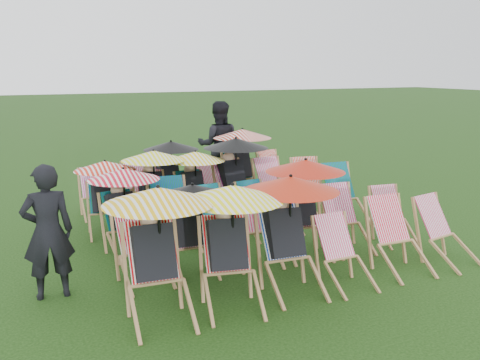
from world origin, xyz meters
name	(u,v)px	position (x,y,z in m)	size (l,w,h in m)	color
ground	(244,237)	(0.00, 0.00, 0.00)	(100.00, 100.00, 0.00)	black
deckchair_0	(158,252)	(-2.05, -2.16, 0.76)	(1.22, 1.27, 1.44)	#A77C4E
deckchair_1	(231,244)	(-1.21, -2.20, 0.74)	(1.18, 1.26, 1.40)	#A77C4E
deckchair_2	(290,232)	(-0.39, -2.11, 0.74)	(1.19, 1.25, 1.41)	#A77C4E
deckchair_3	(345,253)	(0.30, -2.29, 0.43)	(0.58, 0.80, 0.85)	#A77C4E
deckchair_4	(400,237)	(1.27, -2.19, 0.48)	(0.67, 0.91, 0.96)	#A77C4E
deckchair_5	(447,231)	(2.08, -2.22, 0.45)	(0.75, 0.93, 0.91)	#A77C4E
deckchair_6	(142,247)	(-1.96, -1.11, 0.46)	(0.67, 0.89, 0.93)	#A77C4E
deckchair_7	(192,227)	(-1.26, -1.05, 0.62)	(1.00, 1.04, 1.18)	#A77C4E
deckchair_8	(254,227)	(-0.34, -1.03, 0.49)	(0.77, 0.99, 0.99)	#A77C4E
deckchair_9	(304,205)	(0.47, -1.04, 0.73)	(1.17, 1.24, 1.39)	#A77C4E
deckchair_10	(346,219)	(1.13, -1.16, 0.47)	(0.69, 0.91, 0.94)	#A77C4E
deckchair_11	(394,216)	(2.04, -1.17, 0.42)	(0.66, 0.84, 0.84)	#A77C4E
deckchair_12	(125,209)	(-1.90, 0.09, 0.66)	(1.05, 1.13, 1.25)	#A77C4E
deckchair_13	(174,214)	(-1.17, 0.05, 0.51)	(0.71, 0.97, 1.02)	#A77C4E
deckchair_14	(217,215)	(-0.46, 0.02, 0.42)	(0.65, 0.84, 0.85)	#A77C4E
deckchair_15	(260,210)	(0.28, -0.01, 0.43)	(0.66, 0.85, 0.85)	#A77C4E
deckchair_16	(303,203)	(1.13, 0.07, 0.43)	(0.64, 0.84, 0.86)	#A77C4E
deckchair_17	(345,195)	(1.98, 0.03, 0.50)	(0.73, 0.97, 1.01)	#A77C4E
deckchair_18	(104,196)	(-1.98, 1.18, 0.63)	(1.01, 1.06, 1.20)	#A77C4E
deckchair_19	(153,187)	(-1.15, 1.23, 0.69)	(1.10, 1.15, 1.31)	#A77C4E
deckchair_20	(196,185)	(-0.39, 1.18, 0.66)	(1.05, 1.11, 1.25)	#A77C4E
deckchair_21	(237,175)	(0.46, 1.29, 0.75)	(1.20, 1.30, 1.42)	#A77C4E
deckchair_22	(277,186)	(1.22, 1.15, 0.50)	(0.72, 0.96, 0.99)	#A77C4E
deckchair_23	(311,184)	(1.97, 1.14, 0.47)	(0.76, 0.96, 0.95)	#A77C4E
deckchair_24	(96,193)	(-1.94, 2.29, 0.43)	(0.59, 0.81, 0.86)	#A77C4E
deckchair_25	(140,187)	(-1.10, 2.33, 0.46)	(0.63, 0.87, 0.92)	#A77C4E
deckchair_26	(172,173)	(-0.45, 2.37, 0.68)	(1.08, 1.17, 1.28)	#A77C4E
deckchair_27	(213,182)	(0.40, 2.35, 0.42)	(0.61, 0.81, 0.84)	#A77C4E
deckchair_28	(243,162)	(1.11, 2.43, 0.76)	(1.21, 1.27, 1.44)	#A77C4E
deckchair_29	(278,173)	(1.93, 2.39, 0.46)	(0.77, 0.95, 0.92)	#A77C4E
person_left	(48,232)	(-3.07, -1.10, 0.81)	(0.59, 0.39, 1.62)	black
person_rear	(219,145)	(1.02, 3.51, 0.98)	(0.96, 0.74, 1.97)	black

